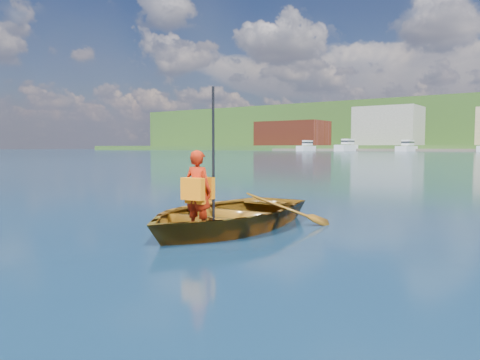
# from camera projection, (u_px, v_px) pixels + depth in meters

# --- Properties ---
(ground) EXTENTS (600.00, 600.00, 0.00)m
(ground) POSITION_uv_depth(u_px,v_px,m) (209.00, 216.00, 8.58)
(ground) COLOR #162241
(ground) RESTS_ON ground
(rowboat) EXTENTS (2.74, 3.70, 0.74)m
(rowboat) POSITION_uv_depth(u_px,v_px,m) (226.00, 214.00, 7.25)
(rowboat) COLOR brown
(rowboat) RESTS_ON ground
(child_paddler) EXTENTS (0.42, 0.36, 1.98)m
(child_paddler) POSITION_uv_depth(u_px,v_px,m) (198.00, 191.00, 6.38)
(child_paddler) COLOR #A41C07
(child_paddler) RESTS_ON ground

